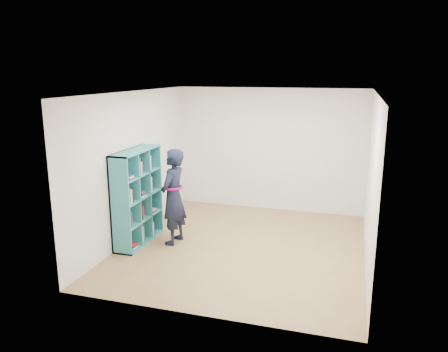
% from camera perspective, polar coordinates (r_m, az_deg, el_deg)
% --- Properties ---
extents(floor, '(4.50, 4.50, 0.00)m').
position_cam_1_polar(floor, '(7.59, 2.47, -9.20)').
color(floor, olive).
rests_on(floor, ground).
extents(ceiling, '(4.50, 4.50, 0.00)m').
position_cam_1_polar(ceiling, '(7.00, 2.69, 10.81)').
color(ceiling, white).
rests_on(ceiling, wall_back).
extents(wall_left, '(0.02, 4.50, 2.60)m').
position_cam_1_polar(wall_left, '(7.90, -11.63, 1.35)').
color(wall_left, silver).
rests_on(wall_left, floor).
extents(wall_right, '(0.02, 4.50, 2.60)m').
position_cam_1_polar(wall_right, '(6.99, 18.68, -0.69)').
color(wall_right, silver).
rests_on(wall_right, floor).
extents(wall_back, '(4.00, 0.02, 2.60)m').
position_cam_1_polar(wall_back, '(9.34, 5.97, 3.42)').
color(wall_back, silver).
rests_on(wall_back, floor).
extents(wall_front, '(4.00, 0.02, 2.60)m').
position_cam_1_polar(wall_front, '(5.11, -3.66, -5.11)').
color(wall_front, silver).
rests_on(wall_front, floor).
extents(bookshelf, '(0.36, 1.23, 1.64)m').
position_cam_1_polar(bookshelf, '(7.70, -11.41, -2.81)').
color(bookshelf, teal).
rests_on(bookshelf, floor).
extents(person, '(0.44, 0.63, 1.67)m').
position_cam_1_polar(person, '(7.54, -6.64, -2.70)').
color(person, black).
rests_on(person, floor).
extents(smartphone, '(0.01, 0.10, 0.13)m').
position_cam_1_polar(smartphone, '(7.65, -7.22, -1.63)').
color(smartphone, silver).
rests_on(smartphone, person).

